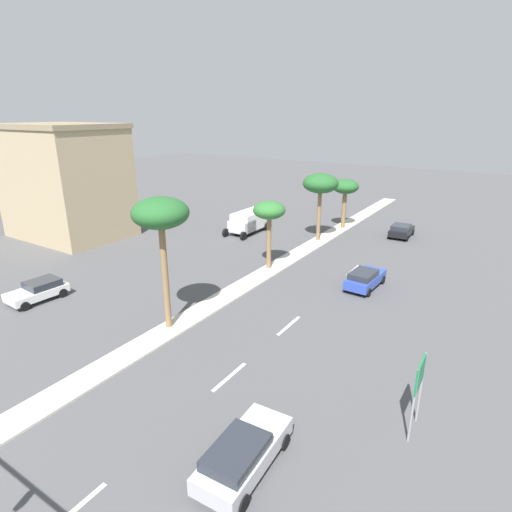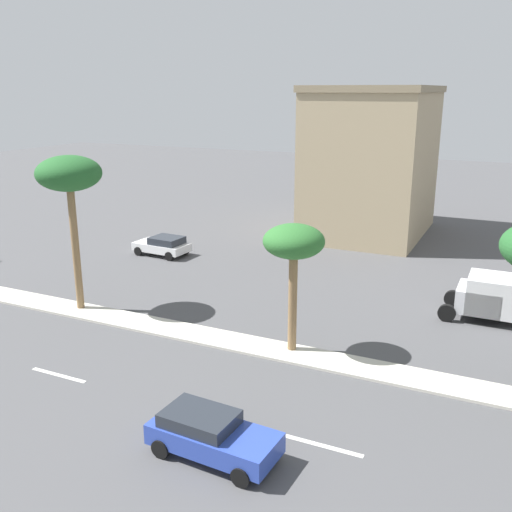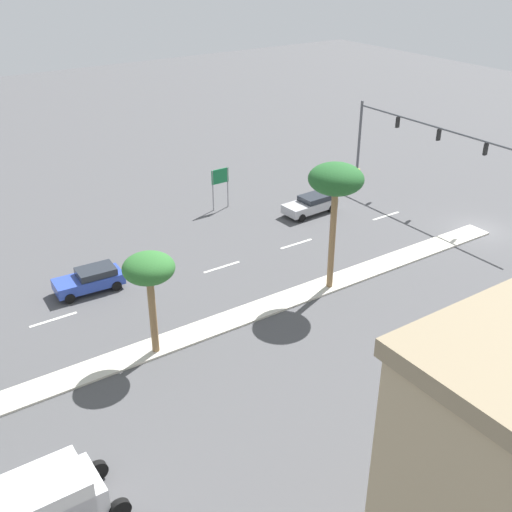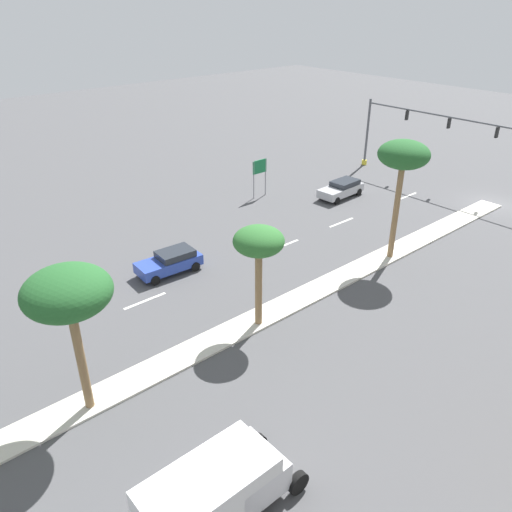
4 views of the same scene
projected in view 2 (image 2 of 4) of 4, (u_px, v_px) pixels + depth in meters
ground_plane at (234, 343)px, 26.83m from camera, size 160.00×160.00×0.00m
median_curb at (382, 372)px, 23.94m from camera, size 1.80×63.13×0.12m
lane_stripe_left at (59, 375)px, 23.78m from camera, size 0.20×2.80×0.01m
lane_stripe_far at (322, 446)px, 19.07m from camera, size 0.20×2.80×0.01m
commercial_building at (372, 162)px, 45.80m from camera, size 12.27×8.89×11.72m
palm_tree_far at (69, 177)px, 28.90m from camera, size 3.30×3.30×8.15m
palm_tree_left at (294, 245)px, 24.58m from camera, size 2.69×2.69×5.79m
sedan_white_leading at (163, 245)px, 40.87m from camera, size 2.30×4.01×1.38m
sedan_blue_left at (211, 434)px, 18.37m from camera, size 2.11×4.33×1.46m
box_truck at (508, 298)px, 28.88m from camera, size 2.61×5.95×2.33m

